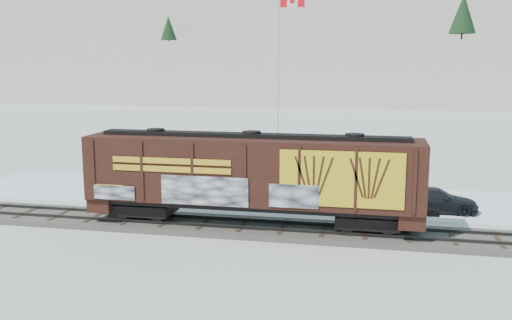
% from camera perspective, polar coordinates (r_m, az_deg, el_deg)
% --- Properties ---
extents(ground, '(500.00, 500.00, 0.00)m').
position_cam_1_polar(ground, '(28.77, -1.27, -7.00)').
color(ground, white).
rests_on(ground, ground).
extents(rail_track, '(50.00, 3.40, 0.43)m').
position_cam_1_polar(rail_track, '(28.73, -1.27, -6.72)').
color(rail_track, '#59544C').
rests_on(rail_track, ground).
extents(parking_strip, '(40.00, 8.00, 0.03)m').
position_cam_1_polar(parking_strip, '(35.86, 1.44, -3.59)').
color(parking_strip, white).
rests_on(parking_strip, ground).
extents(hillside, '(360.00, 110.00, 93.00)m').
position_cam_1_polar(hillside, '(166.85, 9.83, 11.74)').
color(hillside, white).
rests_on(hillside, ground).
extents(hopper_railcar, '(16.45, 3.06, 4.46)m').
position_cam_1_polar(hopper_railcar, '(27.97, -0.43, -1.36)').
color(hopper_railcar, black).
rests_on(hopper_railcar, rail_track).
extents(flagpole, '(2.30, 0.90, 13.33)m').
position_cam_1_polar(flagpole, '(42.00, 2.37, 5.35)').
color(flagpole, silver).
rests_on(flagpole, ground).
extents(car_silver, '(5.32, 3.44, 1.68)m').
position_cam_1_polar(car_silver, '(36.42, -3.05, -2.01)').
color(car_silver, '#B9BCC1').
rests_on(car_silver, parking_strip).
extents(car_white, '(4.81, 2.12, 1.54)m').
position_cam_1_polar(car_white, '(35.85, -4.13, -2.33)').
color(car_white, white).
rests_on(car_white, parking_strip).
extents(car_dark, '(4.61, 1.90, 1.33)m').
position_cam_1_polar(car_dark, '(33.47, 17.50, -3.82)').
color(car_dark, black).
rests_on(car_dark, parking_strip).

